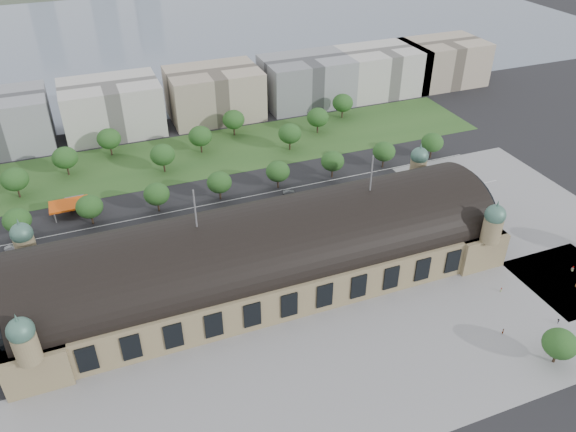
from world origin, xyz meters
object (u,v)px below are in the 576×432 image
object	(u,v)px
petrol_station	(72,204)
bus_west	(195,233)
parked_car_4	(91,270)
pedestrian_5	(573,269)
parked_car_6	(183,253)
traffic_car_2	(22,270)
parked_car_1	(74,273)
pedestrian_4	(558,321)
pedestrian_0	(501,290)
parked_car_3	(55,285)
traffic_car_3	(101,234)
parked_car_2	(96,268)
traffic_car_5	(289,192)
pedestrian_1	(503,331)
bus_east	(274,223)
traffic_car_1	(12,248)
traffic_car_6	(440,173)
parked_car_5	(118,263)
bus_mid	(221,234)
traffic_car_4	(252,212)

from	to	relation	value
petrol_station	bus_west	bearing A→B (deg)	-41.32
petrol_station	parked_car_4	world-z (taller)	petrol_station
pedestrian_5	parked_car_6	bearing A→B (deg)	-129.90
traffic_car_2	parked_car_1	size ratio (longest dim) A/B	1.11
petrol_station	pedestrian_4	size ratio (longest dim) A/B	8.08
pedestrian_0	pedestrian_4	distance (m)	18.31
pedestrian_0	pedestrian_4	world-z (taller)	pedestrian_4
petrol_station	pedestrian_5	bearing A→B (deg)	-33.38
parked_car_1	pedestrian_4	bearing A→B (deg)	38.58
parked_car_3	pedestrian_5	xyz separation A→B (m)	(155.97, -53.03, 0.21)
traffic_car_3	parked_car_2	size ratio (longest dim) A/B	0.89
traffic_car_2	parked_car_1	distance (m)	17.23
traffic_car_5	parked_car_2	bearing A→B (deg)	112.43
parked_car_6	pedestrian_1	xyz separation A→B (m)	(75.66, -69.25, 0.32)
traffic_car_3	parked_car_3	xyz separation A→B (m)	(-16.10, -23.11, 0.10)
pedestrian_0	traffic_car_3	bearing A→B (deg)	150.23
traffic_car_3	pedestrian_4	xyz separation A→B (m)	(117.77, -93.22, 0.20)
bus_east	pedestrian_5	world-z (taller)	bus_east
traffic_car_3	pedestrian_4	size ratio (longest dim) A/B	2.66
traffic_car_1	parked_car_4	bearing A→B (deg)	-129.46
parked_car_1	pedestrian_0	size ratio (longest dim) A/B	3.21
parked_car_2	bus_east	xyz separation A→B (m)	(62.23, 2.00, 0.90)
traffic_car_1	pedestrian_1	xyz separation A→B (m)	(129.34, -93.41, 0.19)
bus_east	pedestrian_0	size ratio (longest dim) A/B	7.77
traffic_car_6	traffic_car_5	bearing A→B (deg)	-103.40
traffic_car_1	parked_car_1	xyz separation A→B (m)	(18.71, -21.76, -0.11)
parked_car_1	parked_car_6	world-z (taller)	parked_car_1
pedestrian_4	parked_car_3	bearing A→B (deg)	-75.29
bus_west	pedestrian_4	distance (m)	118.61
parked_car_5	bus_mid	xyz separation A→B (m)	(35.65, 2.50, 0.91)
parked_car_5	pedestrian_0	world-z (taller)	pedestrian_0
petrol_station	pedestrian_1	distance (m)	155.64
pedestrian_5	traffic_car_6	bearing A→B (deg)	167.83
traffic_car_3	parked_car_3	bearing A→B (deg)	143.37
parked_car_5	bus_mid	bearing A→B (deg)	60.17
pedestrian_1	traffic_car_6	bearing A→B (deg)	7.61
traffic_car_2	bus_east	bearing A→B (deg)	78.99
bus_mid	parked_car_3	bearing A→B (deg)	100.78
parked_car_4	parked_car_2	bearing A→B (deg)	93.71
parked_car_2	parked_car_5	xyz separation A→B (m)	(7.00, 0.00, -0.10)
bus_east	pedestrian_1	bearing A→B (deg)	-153.47
petrol_station	pedestrian_4	bearing A→B (deg)	-42.33
traffic_car_1	parked_car_4	size ratio (longest dim) A/B	1.00
traffic_car_1	parked_car_5	distance (m)	39.15
parked_car_1	pedestrian_4	xyz separation A→B (m)	(128.10, -74.11, 0.19)
traffic_car_4	pedestrian_1	world-z (taller)	pedestrian_1
parked_car_6	pedestrian_4	size ratio (longest dim) A/B	2.60
petrol_station	pedestrian_0	bearing A→B (deg)	-39.06
pedestrian_4	pedestrian_1	bearing A→B (deg)	-55.66
pedestrian_0	traffic_car_4	bearing A→B (deg)	133.71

